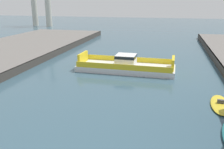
# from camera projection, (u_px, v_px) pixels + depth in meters

# --- Properties ---
(chain_ferry) EXTENTS (19.98, 7.36, 3.40)m
(chain_ferry) POSITION_uv_depth(u_px,v_px,m) (126.00, 66.00, 50.27)
(chain_ferry) COLOR silver
(chain_ferry) RESTS_ON ground
(moored_boat_mid_right) EXTENTS (3.17, 7.50, 0.90)m
(moored_boat_mid_right) POSITION_uv_depth(u_px,v_px,m) (220.00, 104.00, 33.70)
(moored_boat_mid_right) COLOR yellow
(moored_boat_mid_right) RESTS_ON ground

